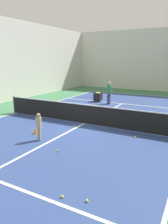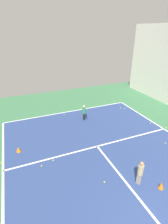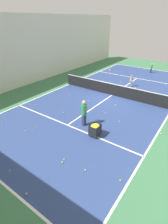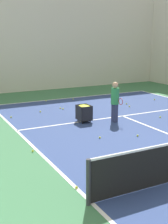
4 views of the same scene
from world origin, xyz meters
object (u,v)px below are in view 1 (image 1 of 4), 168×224
tennis_net (84,114)px  child_midcourt (39,125)px  ball_cart (98,95)px  training_cone_0 (36,131)px  coach_at_net (109,91)px

tennis_net → child_midcourt: size_ratio=8.60×
tennis_net → child_midcourt: 3.02m
tennis_net → child_midcourt: child_midcourt is taller
tennis_net → ball_cart: size_ratio=13.66×
child_midcourt → ball_cart: 9.00m
tennis_net → training_cone_0: size_ratio=33.10×
coach_at_net → training_cone_0: coach_at_net is taller
tennis_net → training_cone_0: 2.71m
tennis_net → ball_cart: (-1.98, 5.89, -0.02)m
training_cone_0 → tennis_net: bearing=64.9°
coach_at_net → ball_cart: 1.36m
training_cone_0 → coach_at_net: bearing=87.7°
coach_at_net → ball_cart: (-1.15, 0.56, -0.45)m
coach_at_net → ball_cart: bearing=-116.1°
child_midcourt → coach_at_net: bearing=-28.0°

